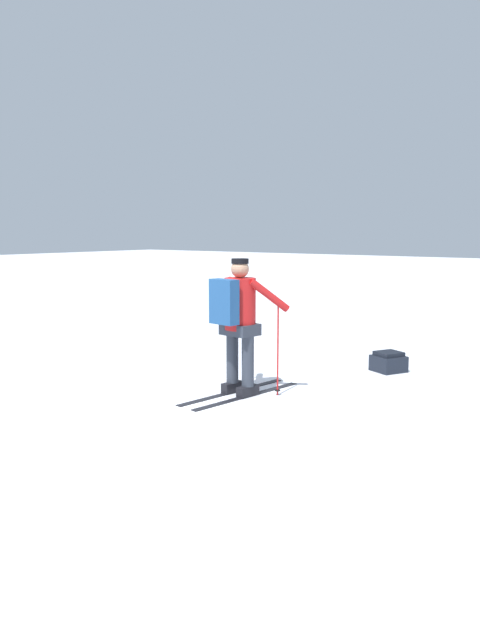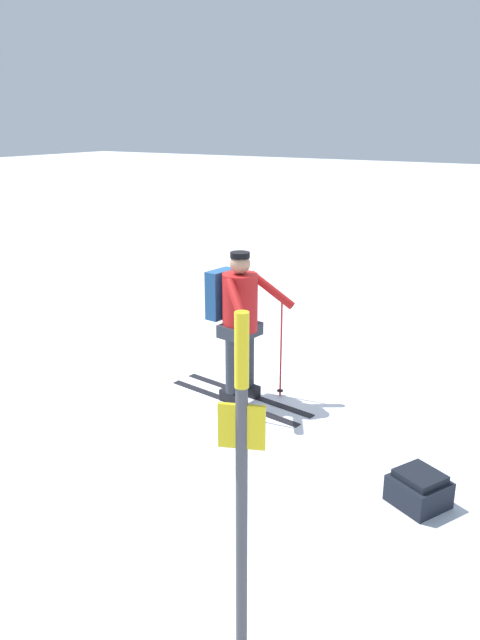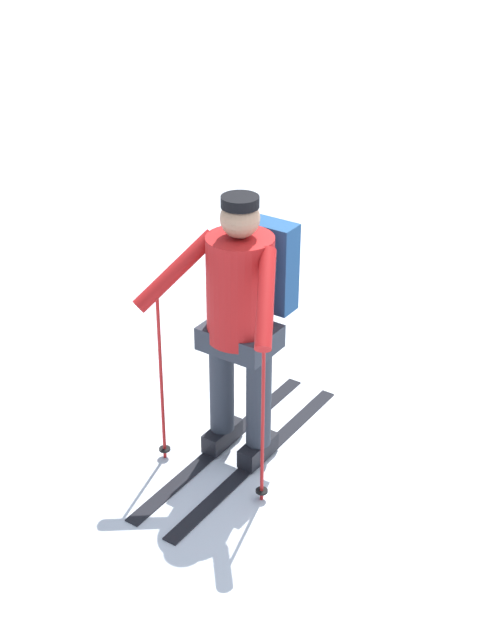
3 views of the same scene
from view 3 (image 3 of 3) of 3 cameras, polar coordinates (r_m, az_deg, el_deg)
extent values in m
plane|color=white|center=(5.78, 9.58, -7.33)|extent=(80.00, 80.00, 0.00)
cube|color=black|center=(5.51, 1.16, -8.86)|extent=(0.33, 1.76, 0.01)
cube|color=black|center=(5.47, 1.16, -8.32)|extent=(0.15, 0.31, 0.12)
cylinder|color=#2D333D|center=(5.23, 1.21, -4.79)|extent=(0.15, 0.15, 0.69)
cube|color=black|center=(5.62, -1.13, -7.94)|extent=(0.33, 1.76, 0.01)
cube|color=black|center=(5.59, -1.14, -7.40)|extent=(0.15, 0.31, 0.12)
cylinder|color=#2D333D|center=(5.36, -1.18, -3.91)|extent=(0.15, 0.15, 0.69)
cube|color=#2D333D|center=(5.12, 0.00, -1.11)|extent=(0.46, 0.38, 0.14)
cylinder|color=red|center=(4.97, 0.00, 2.02)|extent=(0.38, 0.38, 0.62)
sphere|color=tan|center=(4.79, 0.00, 6.53)|extent=(0.22, 0.22, 0.22)
cylinder|color=black|center=(4.76, 0.00, 7.58)|extent=(0.21, 0.21, 0.06)
cube|color=navy|center=(5.15, 1.68, 3.59)|extent=(0.38, 0.20, 0.53)
cylinder|color=red|center=(4.87, 1.47, -6.19)|extent=(0.02, 0.02, 1.15)
cylinder|color=black|center=(5.18, 1.40, -10.88)|extent=(0.07, 0.07, 0.01)
cylinder|color=red|center=(4.63, 1.65, 1.39)|extent=(0.27, 0.51, 0.42)
cylinder|color=red|center=(5.22, -5.07, -3.69)|extent=(0.02, 0.02, 1.15)
cylinder|color=black|center=(5.51, -4.84, -8.23)|extent=(0.07, 0.07, 0.01)
cylinder|color=red|center=(4.93, -4.15, 3.15)|extent=(0.38, 0.46, 0.42)
camera|label=1|loc=(11.96, -7.11, 22.03)|focal=35.00mm
camera|label=2|loc=(7.45, -60.95, 11.86)|focal=35.00mm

